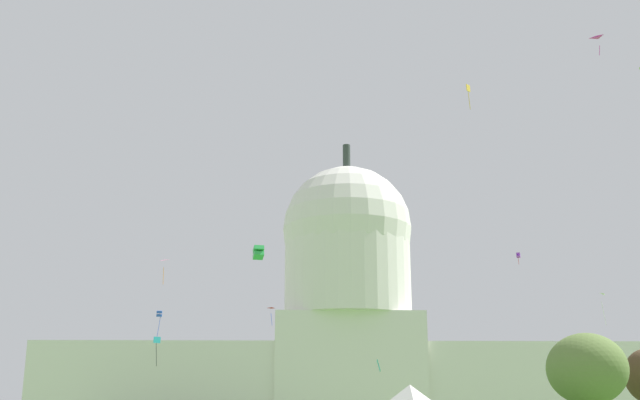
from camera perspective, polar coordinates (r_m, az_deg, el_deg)
capitol_building at (r=182.27m, az=2.04°, el=-9.48°), size 137.05×30.15×67.32m
tree_east_near at (r=114.11m, az=18.65°, el=-11.45°), size 11.98×12.81×14.20m
kite_violet_mid at (r=163.46m, az=14.08°, el=-3.88°), size 0.97×0.99×2.39m
kite_red_mid at (r=141.20m, az=-3.50°, el=-7.91°), size 1.23×0.93×2.89m
kite_blue_mid at (r=129.34m, az=-11.48°, el=-8.05°), size 0.93×0.98×4.37m
kite_magenta_high at (r=117.44m, az=19.40°, el=10.65°), size 1.70×1.59×2.28m
kite_turquoise_low at (r=101.51m, az=4.24°, el=-11.79°), size 0.45×1.10×1.51m
kite_gold_high at (r=100.83m, az=10.63°, el=7.76°), size 0.71×0.90×3.34m
kite_cyan_low at (r=115.08m, az=-11.65°, el=-10.05°), size 0.96×0.65×4.05m
kite_pink_mid at (r=140.96m, az=-11.29°, el=-4.56°), size 1.83×1.45×3.93m
kite_green_mid at (r=85.28m, az=-4.45°, el=-3.78°), size 1.30×1.37×1.46m
kite_white_mid at (r=118.94m, az=19.48°, el=-6.66°), size 1.28×1.61×4.36m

